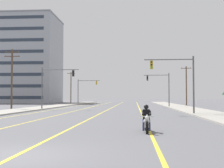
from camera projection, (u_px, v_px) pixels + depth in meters
The scene contains 16 objects.
ground_plane at pixel (19, 155), 9.67m from camera, with size 400.00×400.00×0.00m, color #5B5B60.
lane_stripe_center at pixel (113, 107), 54.52m from camera, with size 0.16×100.00×0.01m, color yellow.
lane_stripe_left at pixel (91, 107), 54.81m from camera, with size 0.16×100.00×0.01m, color yellow.
lane_stripe_right at pixel (139, 107), 54.18m from camera, with size 0.16×100.00×0.01m, color yellow.
lane_stripe_far_left at pixel (71, 107), 55.09m from camera, with size 0.16×100.00×0.01m, color yellow.
sidewalk_kerb_right at pixel (183, 108), 48.68m from camera, with size 4.40×110.00×0.14m, color #9E998E.
sidewalk_kerb_left at pixel (42, 108), 50.38m from camera, with size 4.40×110.00×0.14m, color #9E998E.
motorcycle_with_rider at pixel (146, 121), 16.12m from camera, with size 0.70×2.19×1.46m.
traffic_signal_near_right at pixel (179, 76), 32.09m from camera, with size 5.27×0.37×6.20m.
traffic_signal_near_left at pixel (53, 81), 44.32m from camera, with size 5.50×0.50×6.20m.
traffic_signal_mid_right at pixel (162, 85), 55.38m from camera, with size 4.69×0.39×6.20m.
traffic_signal_mid_left at pixel (84, 88), 74.47m from camera, with size 5.51×0.45×6.20m.
utility_pole_left_near at pixel (12, 77), 45.01m from camera, with size 2.39×0.26×8.96m.
utility_pole_right_far at pixel (186, 85), 65.39m from camera, with size 2.22×0.26×8.46m.
utility_pole_left_far at pixel (71, 87), 85.16m from camera, with size 2.23×0.26×8.88m.
apartment_building_far_left_block at pixel (23, 60), 95.04m from camera, with size 21.80×17.05×26.86m.
Camera 1 is at (3.68, -9.52, 1.88)m, focal length 48.50 mm.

